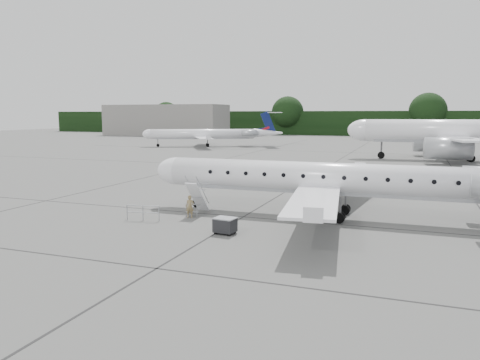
% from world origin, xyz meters
% --- Properties ---
extents(ground, '(320.00, 320.00, 0.00)m').
position_xyz_m(ground, '(0.00, 0.00, 0.00)').
color(ground, slate).
rests_on(ground, ground).
extents(treeline, '(260.00, 4.00, 8.00)m').
position_xyz_m(treeline, '(0.00, 130.00, 4.00)').
color(treeline, black).
rests_on(treeline, ground).
extents(terminal_building, '(40.00, 14.00, 10.00)m').
position_xyz_m(terminal_building, '(-70.00, 110.00, 5.00)').
color(terminal_building, slate).
rests_on(terminal_building, ground).
extents(main_regional_jet, '(29.09, 21.07, 7.41)m').
position_xyz_m(main_regional_jet, '(1.84, 4.23, 3.71)').
color(main_regional_jet, white).
rests_on(main_regional_jet, ground).
extents(airstair, '(0.87, 2.11, 2.32)m').
position_xyz_m(airstair, '(-6.81, 2.02, 1.16)').
color(airstair, white).
rests_on(airstair, ground).
extents(passenger, '(0.62, 0.48, 1.52)m').
position_xyz_m(passenger, '(-6.80, 0.81, 0.76)').
color(passenger, olive).
rests_on(passenger, ground).
extents(safety_railing, '(2.18, 0.47, 1.00)m').
position_xyz_m(safety_railing, '(-9.29, -1.06, 0.50)').
color(safety_railing, '#93969B').
rests_on(safety_railing, ground).
extents(baggage_cart, '(1.28, 1.09, 1.02)m').
position_xyz_m(baggage_cart, '(-2.96, -2.34, 0.51)').
color(baggage_cart, black).
rests_on(baggage_cart, ground).
extents(bg_narrowbody, '(36.59, 28.10, 12.27)m').
position_xyz_m(bg_narrowbody, '(13.06, 50.72, 6.13)').
color(bg_narrowbody, white).
rests_on(bg_narrowbody, ground).
extents(bg_regional_left, '(34.70, 30.89, 7.51)m').
position_xyz_m(bg_regional_left, '(-35.81, 65.17, 3.75)').
color(bg_regional_left, white).
rests_on(bg_regional_left, ground).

